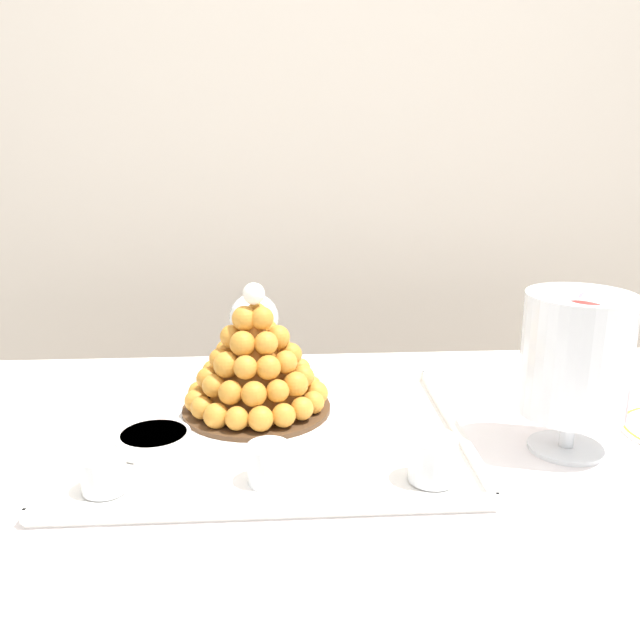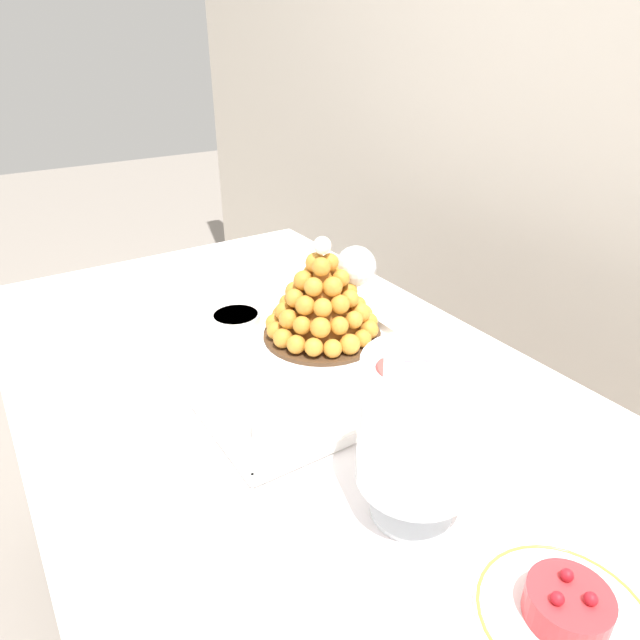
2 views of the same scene
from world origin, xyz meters
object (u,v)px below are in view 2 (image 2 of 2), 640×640
object	(u,v)px
creme_brulee_ramekin	(236,318)
fruit_tart_plate	(566,611)
serving_tray	(287,354)
croquembouche	(322,301)
wine_glass	(356,268)
dessert_cup_left	(176,321)
dessert_cup_centre	(273,426)
macaron_goblet	(420,424)
dessert_cup_mid_left	(220,363)

from	to	relation	value
creme_brulee_ramekin	fruit_tart_plate	distance (m)	0.78
serving_tray	croquembouche	bearing A→B (deg)	101.53
creme_brulee_ramekin	wine_glass	xyz separation A→B (m)	(0.14, 0.20, 0.11)
dessert_cup_left	croquembouche	bearing A→B (deg)	52.34
dessert_cup_left	wine_glass	bearing A→B (deg)	60.68
dessert_cup_centre	creme_brulee_ramekin	bearing A→B (deg)	162.95
macaron_goblet	fruit_tart_plate	bearing A→B (deg)	10.59
dessert_cup_centre	creme_brulee_ramekin	world-z (taller)	dessert_cup_centre
croquembouche	wine_glass	bearing A→B (deg)	92.68
croquembouche	dessert_cup_centre	world-z (taller)	croquembouche
serving_tray	croquembouche	distance (m)	0.12
dessert_cup_left	wine_glass	world-z (taller)	wine_glass
serving_tray	wine_glass	bearing A→B (deg)	97.43
wine_glass	macaron_goblet	bearing A→B (deg)	-27.35
serving_tray	dessert_cup_mid_left	world-z (taller)	dessert_cup_mid_left
fruit_tart_plate	dessert_cup_centre	bearing A→B (deg)	-163.44
dessert_cup_left	fruit_tart_plate	distance (m)	0.83
dessert_cup_left	dessert_cup_centre	world-z (taller)	dessert_cup_centre
dessert_cup_centre	wine_glass	size ratio (longest dim) A/B	0.34
dessert_cup_mid_left	creme_brulee_ramekin	size ratio (longest dim) A/B	0.53
dessert_cup_left	fruit_tart_plate	size ratio (longest dim) A/B	0.30
dessert_cup_left	dessert_cup_mid_left	world-z (taller)	dessert_cup_mid_left
dessert_cup_left	macaron_goblet	distance (m)	0.64
serving_tray	macaron_goblet	distance (m)	0.45
serving_tray	macaron_goblet	bearing A→B (deg)	-7.73
fruit_tart_plate	wine_glass	distance (m)	0.68
creme_brulee_ramekin	wine_glass	size ratio (longest dim) A/B	0.57
dessert_cup_left	dessert_cup_mid_left	xyz separation A→B (m)	(0.20, 0.01, 0.00)
macaron_goblet	wine_glass	bearing A→B (deg)	152.65
macaron_goblet	croquembouche	bearing A→B (deg)	161.32
creme_brulee_ramekin	macaron_goblet	distance (m)	0.59
dessert_cup_left	dessert_cup_mid_left	distance (m)	0.20
fruit_tart_plate	macaron_goblet	bearing A→B (deg)	-169.41
dessert_cup_mid_left	dessert_cup_centre	world-z (taller)	dessert_cup_centre
macaron_goblet	fruit_tart_plate	size ratio (longest dim) A/B	1.28
dessert_cup_centre	croquembouche	bearing A→B (deg)	134.27
dessert_cup_left	macaron_goblet	world-z (taller)	macaron_goblet
creme_brulee_ramekin	serving_tray	bearing A→B (deg)	10.60
dessert_cup_centre	serving_tray	bearing A→B (deg)	145.79
serving_tray	creme_brulee_ramekin	bearing A→B (deg)	-169.40
serving_tray	wine_glass	distance (m)	0.22
creme_brulee_ramekin	fruit_tart_plate	world-z (taller)	fruit_tart_plate
serving_tray	dessert_cup_mid_left	distance (m)	0.14
creme_brulee_ramekin	wine_glass	world-z (taller)	wine_glass
serving_tray	fruit_tart_plate	xyz separation A→B (m)	(0.62, -0.02, 0.01)
fruit_tart_plate	wine_glass	xyz separation A→B (m)	(-0.65, 0.19, 0.12)
dessert_cup_centre	fruit_tart_plate	world-z (taller)	dessert_cup_centre
fruit_tart_plate	creme_brulee_ramekin	bearing A→B (deg)	-179.28
croquembouche	fruit_tart_plate	xyz separation A→B (m)	(0.64, -0.11, -0.07)
fruit_tart_plate	serving_tray	bearing A→B (deg)	178.17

